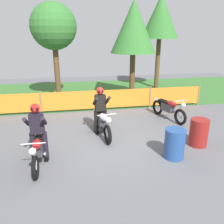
% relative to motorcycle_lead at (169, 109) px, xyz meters
% --- Properties ---
extents(ground, '(24.00, 24.00, 0.02)m').
position_rel_motorcycle_lead_xyz_m(ground, '(-2.78, -1.48, -0.48)').
color(ground, '#5B5B60').
extents(grass_verge, '(24.00, 6.86, 0.01)m').
position_rel_motorcycle_lead_xyz_m(grass_verge, '(-2.78, 5.05, -0.47)').
color(grass_verge, '#386B2D').
rests_on(grass_verge, ground).
extents(barrier_fence, '(10.17, 0.08, 1.05)m').
position_rel_motorcycle_lead_xyz_m(barrier_fence, '(-2.78, 1.62, 0.07)').
color(barrier_fence, olive).
rests_on(barrier_fence, ground).
extents(tree_leftmost, '(2.26, 2.26, 4.88)m').
position_rel_motorcycle_lead_xyz_m(tree_leftmost, '(-4.63, 3.75, 3.23)').
color(tree_leftmost, brown).
rests_on(tree_leftmost, ground).
extents(tree_near_left, '(2.32, 2.32, 5.04)m').
position_rel_motorcycle_lead_xyz_m(tree_near_left, '(-0.69, 3.40, 3.24)').
color(tree_near_left, brown).
rests_on(tree_near_left, ground).
extents(tree_near_right, '(2.27, 2.27, 5.64)m').
position_rel_motorcycle_lead_xyz_m(tree_near_right, '(1.56, 5.59, 3.85)').
color(tree_near_right, brown).
rests_on(tree_near_right, ground).
extents(motorcycle_lead, '(0.84, 1.98, 0.97)m').
position_rel_motorcycle_lead_xyz_m(motorcycle_lead, '(0.00, 0.00, 0.00)').
color(motorcycle_lead, black).
rests_on(motorcycle_lead, ground).
extents(motorcycle_trailing, '(0.62, 2.10, 0.99)m').
position_rel_motorcycle_lead_xyz_m(motorcycle_trailing, '(-2.94, -1.08, 0.01)').
color(motorcycle_trailing, black).
rests_on(motorcycle_trailing, ground).
extents(motorcycle_third, '(0.58, 1.97, 0.93)m').
position_rel_motorcycle_lead_xyz_m(motorcycle_third, '(-4.90, -2.67, -0.02)').
color(motorcycle_third, black).
rests_on(motorcycle_third, ground).
extents(rider_trailing, '(0.59, 0.72, 1.69)m').
position_rel_motorcycle_lead_xyz_m(rider_trailing, '(-2.97, -0.86, 0.48)').
color(rider_trailing, black).
rests_on(rider_trailing, ground).
extents(rider_third, '(0.54, 0.56, 1.69)m').
position_rel_motorcycle_lead_xyz_m(rider_third, '(-4.90, -2.48, 0.45)').
color(rider_third, black).
rests_on(rider_third, ground).
extents(oil_drum, '(0.58, 0.58, 0.88)m').
position_rel_motorcycle_lead_xyz_m(oil_drum, '(-0.00, -2.37, -0.03)').
color(oil_drum, maroon).
rests_on(oil_drum, ground).
extents(spare_drum, '(0.58, 0.58, 0.88)m').
position_rel_motorcycle_lead_xyz_m(spare_drum, '(-1.10, -2.97, -0.03)').
color(spare_drum, navy).
rests_on(spare_drum, ground).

